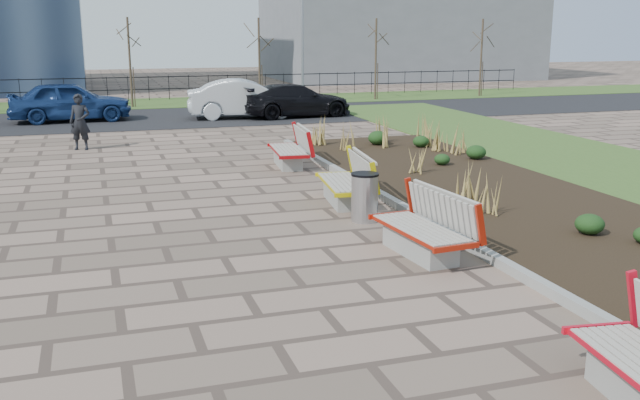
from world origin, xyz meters
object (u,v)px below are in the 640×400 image
object	(u,v)px
litter_bin	(365,198)
pedestrian	(80,122)
bench_c	(343,180)
car_blue	(70,101)
bench_b	(420,225)
lamp_east	(302,39)
car_black	(296,100)
bench_d	(288,148)
car_silver	(246,99)

from	to	relation	value
litter_bin	pedestrian	size ratio (longest dim) A/B	0.54
bench_c	car_blue	world-z (taller)	car_blue
bench_b	lamp_east	distance (m)	24.18
car_blue	car_black	size ratio (longest dim) A/B	0.99
bench_c	car_blue	xyz separation A→B (m)	(-5.58, 15.82, 0.30)
car_blue	lamp_east	world-z (taller)	lamp_east
bench_d	litter_bin	bearing A→B (deg)	-85.15
car_black	lamp_east	bearing A→B (deg)	-24.03
litter_bin	bench_c	bearing A→B (deg)	86.95
car_silver	lamp_east	distance (m)	6.71
bench_b	bench_d	xyz separation A→B (m)	(0.00, 7.95, 0.00)
bench_b	litter_bin	size ratio (longest dim) A/B	2.34
bench_b	bench_d	world-z (taller)	same
bench_c	car_silver	xyz separation A→B (m)	(1.14, 14.87, 0.29)
car_blue	lamp_east	size ratio (longest dim) A/B	0.76
bench_b	car_black	world-z (taller)	car_black
car_blue	litter_bin	bearing A→B (deg)	-165.06
bench_b	lamp_east	xyz separation A→B (m)	(5.00, 23.52, 2.54)
pedestrian	car_silver	world-z (taller)	pedestrian
bench_d	litter_bin	distance (m)	5.74
bench_b	litter_bin	world-z (taller)	bench_b
car_silver	bench_b	bearing A→B (deg)	-177.70
lamp_east	bench_d	bearing A→B (deg)	-107.81
car_black	bench_b	bearing A→B (deg)	165.43
bench_b	car_blue	bearing A→B (deg)	100.80
car_black	lamp_east	world-z (taller)	lamp_east
car_blue	car_silver	world-z (taller)	car_blue
car_silver	car_black	world-z (taller)	car_silver
bench_b	car_silver	bearing A→B (deg)	81.27
bench_b	pedestrian	xyz separation A→B (m)	(-5.17, 12.40, 0.33)
bench_d	litter_bin	size ratio (longest dim) A/B	2.34
car_blue	car_silver	xyz separation A→B (m)	(6.72, -0.96, -0.01)
bench_b	car_black	size ratio (longest dim) A/B	0.46
bench_d	car_blue	xyz separation A→B (m)	(-5.58, 11.52, 0.30)
pedestrian	car_black	size ratio (longest dim) A/B	0.36
car_silver	lamp_east	world-z (taller)	lamp_east
pedestrian	lamp_east	size ratio (longest dim) A/B	0.28
bench_b	car_black	xyz separation A→B (m)	(3.15, 18.23, 0.19)
bench_c	car_silver	size ratio (longest dim) A/B	0.45
pedestrian	car_blue	world-z (taller)	pedestrian
car_silver	bench_c	bearing A→B (deg)	-178.57
bench_b	car_blue	distance (m)	20.26
bench_b	car_silver	world-z (taller)	car_silver
bench_d	car_silver	world-z (taller)	car_silver
bench_d	lamp_east	world-z (taller)	lamp_east
car_silver	lamp_east	bearing A→B (deg)	-31.83
bench_d	car_silver	xyz separation A→B (m)	(1.14, 10.56, 0.29)
litter_bin	car_silver	world-z (taller)	car_silver
pedestrian	car_black	world-z (taller)	pedestrian
bench_d	pedestrian	size ratio (longest dim) A/B	1.26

